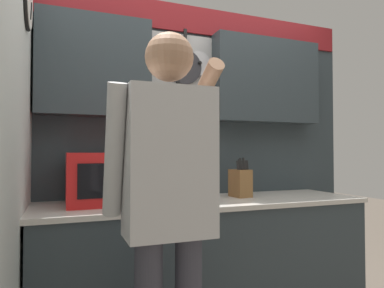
{
  "coord_description": "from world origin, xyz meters",
  "views": [
    {
      "loc": [
        -0.91,
        -2.1,
        1.22
      ],
      "look_at": [
        -0.03,
        0.2,
        1.29
      ],
      "focal_mm": 32.0,
      "sensor_mm": 36.0,
      "label": 1
    }
  ],
  "objects": [
    {
      "name": "microwave",
      "position": [
        -0.64,
        0.06,
        1.07
      ],
      "size": [
        0.49,
        0.38,
        0.31
      ],
      "color": "red",
      "rests_on": "base_cabinet_counter"
    },
    {
      "name": "back_wall_unit",
      "position": [
        0.01,
        0.28,
        1.45
      ],
      "size": [
        2.74,
        0.2,
        2.34
      ],
      "color": "#2D383D",
      "rests_on": "ground_plane"
    },
    {
      "name": "utensil_crock",
      "position": [
        -0.09,
        0.06,
        1.0
      ],
      "size": [
        0.1,
        0.1,
        0.33
      ],
      "color": "white",
      "rests_on": "base_cabinet_counter"
    },
    {
      "name": "side_wall",
      "position": [
        -1.1,
        -0.39,
        1.19
      ],
      "size": [
        0.07,
        1.6,
        2.34
      ],
      "color": "silver",
      "rests_on": "ground_plane"
    },
    {
      "name": "person",
      "position": [
        -0.47,
        -0.66,
        1.05
      ],
      "size": [
        0.54,
        0.62,
        1.75
      ],
      "color": "#383842",
      "rests_on": "ground_plane"
    },
    {
      "name": "base_cabinet_counter",
      "position": [
        0.0,
        -0.0,
        0.45
      ],
      "size": [
        2.17,
        0.63,
        0.91
      ],
      "color": "#2D383D",
      "rests_on": "ground_plane"
    },
    {
      "name": "knife_block",
      "position": [
        0.29,
        0.06,
        1.01
      ],
      "size": [
        0.12,
        0.16,
        0.28
      ],
      "color": "brown",
      "rests_on": "base_cabinet_counter"
    }
  ]
}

